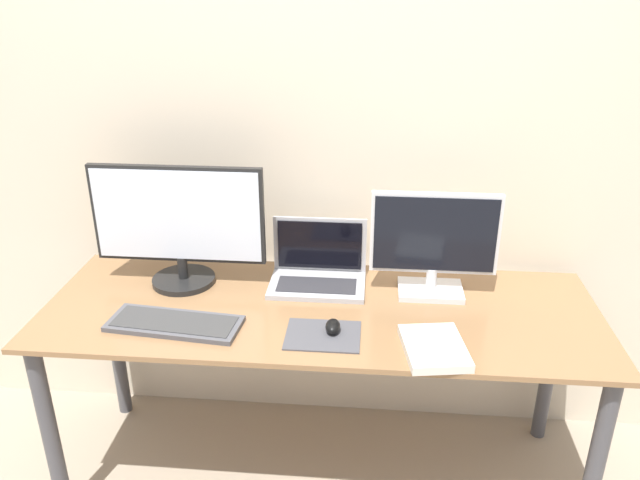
# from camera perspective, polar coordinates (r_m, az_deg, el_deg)

# --- Properties ---
(wall_back) EXTENTS (7.00, 0.05, 2.50)m
(wall_back) POSITION_cam_1_polar(r_m,az_deg,el_deg) (2.28, 0.95, 10.80)
(wall_back) COLOR beige
(wall_back) RESTS_ON ground_plane
(desk) EXTENTS (1.86, 0.67, 0.71)m
(desk) POSITION_cam_1_polar(r_m,az_deg,el_deg) (2.16, 0.04, -8.59)
(desk) COLOR olive
(desk) RESTS_ON ground_plane
(monitor_left) EXTENTS (0.60, 0.22, 0.44)m
(monitor_left) POSITION_cam_1_polar(r_m,az_deg,el_deg) (2.22, -12.80, 1.39)
(monitor_left) COLOR black
(monitor_left) RESTS_ON desk
(monitor_right) EXTENTS (0.43, 0.16, 0.37)m
(monitor_right) POSITION_cam_1_polar(r_m,az_deg,el_deg) (2.14, 10.38, -0.31)
(monitor_right) COLOR silver
(monitor_right) RESTS_ON desk
(laptop) EXTENTS (0.34, 0.22, 0.22)m
(laptop) POSITION_cam_1_polar(r_m,az_deg,el_deg) (2.24, -0.16, -2.61)
(laptop) COLOR #ADADB2
(laptop) RESTS_ON desk
(keyboard) EXTENTS (0.44, 0.20, 0.02)m
(keyboard) POSITION_cam_1_polar(r_m,az_deg,el_deg) (2.05, -13.15, -7.44)
(keyboard) COLOR #4C4C51
(keyboard) RESTS_ON desk
(mousepad) EXTENTS (0.23, 0.18, 0.00)m
(mousepad) POSITION_cam_1_polar(r_m,az_deg,el_deg) (1.95, 0.27, -8.70)
(mousepad) COLOR #47474C
(mousepad) RESTS_ON desk
(mouse) EXTENTS (0.05, 0.07, 0.04)m
(mouse) POSITION_cam_1_polar(r_m,az_deg,el_deg) (1.95, 1.18, -7.90)
(mouse) COLOR black
(mouse) RESTS_ON mousepad
(book) EXTENTS (0.21, 0.26, 0.03)m
(book) POSITION_cam_1_polar(r_m,az_deg,el_deg) (1.90, 10.40, -9.67)
(book) COLOR silver
(book) RESTS_ON desk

